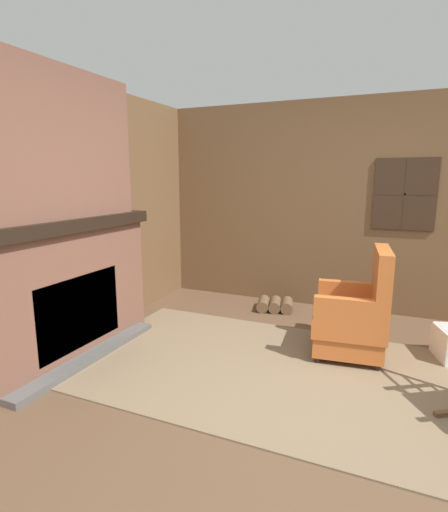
{
  "coord_description": "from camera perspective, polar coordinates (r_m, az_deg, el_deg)",
  "views": [
    {
      "loc": [
        0.46,
        -2.58,
        1.61
      ],
      "look_at": [
        -0.98,
        0.72,
        0.9
      ],
      "focal_mm": 28.0,
      "sensor_mm": 36.0,
      "label": 1
    }
  ],
  "objects": [
    {
      "name": "wood_panel_wall_left",
      "position": [
        3.88,
        -24.65,
        5.0
      ],
      "size": [
        0.06,
        5.39,
        2.52
      ],
      "color": "brown",
      "rests_on": "ground"
    },
    {
      "name": "chimney_breast",
      "position": [
        3.73,
        -23.27,
        14.48
      ],
      "size": [
        0.31,
        1.65,
        1.24
      ],
      "color": "brown",
      "rests_on": "fireplace_hearth"
    },
    {
      "name": "area_rug",
      "position": [
        3.53,
        8.48,
        -16.02
      ],
      "size": [
        3.63,
        2.01,
        0.01
      ],
      "color": "#7A664C",
      "rests_on": "ground"
    },
    {
      "name": "ground_plane",
      "position": [
        3.08,
        12.19,
        -20.7
      ],
      "size": [
        14.0,
        14.0,
        0.0
      ],
      "primitive_type": "plane",
      "color": "brown"
    },
    {
      "name": "wood_panel_wall_back",
      "position": [
        5.03,
        18.47,
        6.67
      ],
      "size": [
        5.39,
        0.09,
        2.52
      ],
      "color": "brown",
      "rests_on": "ground"
    },
    {
      "name": "storage_case",
      "position": [
        4.3,
        -15.81,
        7.03
      ],
      "size": [
        0.14,
        0.25,
        0.14
      ],
      "color": "gray",
      "rests_on": "fireplace_hearth"
    },
    {
      "name": "firewood_stack",
      "position": [
        4.99,
        7.3,
        -6.9
      ],
      "size": [
        0.49,
        0.41,
        0.14
      ],
      "rotation": [
        0.0,
        0.0,
        0.23
      ],
      "color": "brown",
      "rests_on": "ground"
    },
    {
      "name": "fireplace_hearth",
      "position": [
        3.84,
        -21.71,
        -4.51
      ],
      "size": [
        0.56,
        1.98,
        1.26
      ],
      "color": "brown",
      "rests_on": "ground"
    },
    {
      "name": "decorative_plate_on_mantel",
      "position": [
        3.81,
        -22.59,
        6.77
      ],
      "size": [
        0.06,
        0.23,
        0.23
      ],
      "color": "#336093",
      "rests_on": "fireplace_hearth"
    },
    {
      "name": "armchair",
      "position": [
        3.85,
        18.18,
        -8.29
      ],
      "size": [
        0.69,
        0.73,
        1.0
      ],
      "rotation": [
        0.0,
        0.0,
        3.25
      ],
      "color": "#C6662D",
      "rests_on": "ground"
    }
  ]
}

